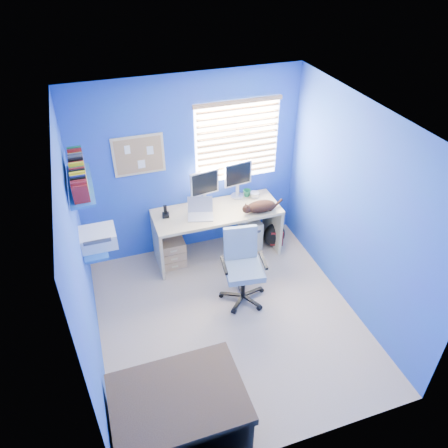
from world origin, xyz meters
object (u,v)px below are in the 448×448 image
object	(u,v)px
desk	(217,233)
tower_pc	(250,231)
office_chair	(243,275)
cat	(261,206)
laptop	(200,210)

from	to	relation	value
desk	tower_pc	bearing A→B (deg)	8.56
desk	office_chair	distance (m)	0.91
cat	office_chair	bearing A→B (deg)	-130.04
tower_pc	cat	bearing A→B (deg)	-89.41
office_chair	tower_pc	bearing A→B (deg)	63.46
desk	office_chair	bearing A→B (deg)	-87.74
desk	tower_pc	size ratio (longest dim) A/B	3.81
office_chair	desk	bearing A→B (deg)	92.26
cat	tower_pc	bearing A→B (deg)	91.78
cat	tower_pc	xyz separation A→B (m)	(-0.03, 0.27, -0.59)
desk	office_chair	xyz separation A→B (m)	(0.04, -0.91, -0.02)
laptop	cat	size ratio (longest dim) A/B	0.81
laptop	tower_pc	distance (m)	1.01
laptop	desk	bearing A→B (deg)	31.55
desk	laptop	world-z (taller)	laptop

